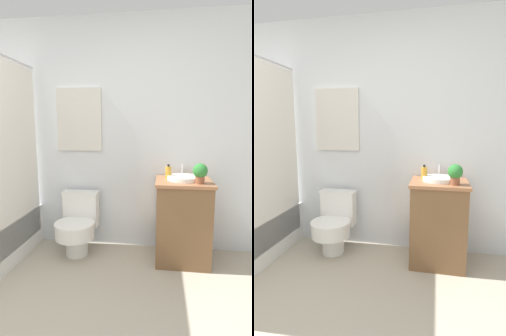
% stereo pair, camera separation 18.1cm
% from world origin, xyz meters
% --- Properties ---
extents(wall_back, '(3.49, 0.07, 2.50)m').
position_xyz_m(wall_back, '(-0.00, 1.93, 1.25)').
color(wall_back, silver).
rests_on(wall_back, ground_plane).
extents(toilet, '(0.41, 0.52, 0.65)m').
position_xyz_m(toilet, '(-0.13, 1.64, 0.32)').
color(toilet, white).
rests_on(toilet, ground_plane).
extents(vanity, '(0.55, 0.50, 0.83)m').
position_xyz_m(vanity, '(0.97, 1.64, 0.42)').
color(vanity, brown).
rests_on(vanity, ground_plane).
extents(sink, '(0.33, 0.36, 0.13)m').
position_xyz_m(sink, '(0.97, 1.66, 0.85)').
color(sink, white).
rests_on(sink, vanity).
extents(soap_bottle, '(0.06, 0.06, 0.15)m').
position_xyz_m(soap_bottle, '(0.82, 1.70, 0.89)').
color(soap_bottle, gold).
rests_on(soap_bottle, vanity).
extents(potted_plant, '(0.14, 0.14, 0.19)m').
position_xyz_m(potted_plant, '(1.10, 1.52, 0.94)').
color(potted_plant, brown).
rests_on(potted_plant, vanity).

